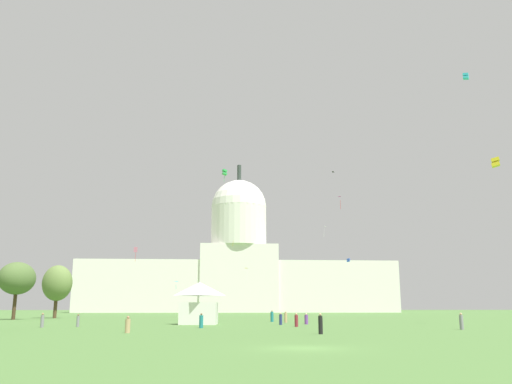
# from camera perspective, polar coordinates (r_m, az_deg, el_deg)

# --- Properties ---
(ground_plane) EXTENTS (800.00, 800.00, 0.00)m
(ground_plane) POSITION_cam_1_polar(r_m,az_deg,el_deg) (31.04, 5.20, -16.51)
(ground_plane) COLOR #4C7538
(capitol_building) EXTENTS (135.37, 24.30, 64.81)m
(capitol_building) POSITION_cam_1_polar(r_m,az_deg,el_deg) (229.89, -1.91, -8.15)
(capitol_building) COLOR silver
(capitol_building) RESTS_ON ground_plane
(event_tent) EXTENTS (5.42, 5.02, 5.57)m
(event_tent) POSITION_cam_1_polar(r_m,az_deg,el_deg) (72.77, -6.19, -11.90)
(event_tent) COLOR white
(event_tent) RESTS_ON ground_plane
(tree_west_mid) EXTENTS (7.80, 7.11, 10.94)m
(tree_west_mid) POSITION_cam_1_polar(r_m,az_deg,el_deg) (119.86, -20.73, -9.23)
(tree_west_mid) COLOR #4C3823
(tree_west_mid) RESTS_ON ground_plane
(tree_west_near) EXTENTS (8.81, 9.02, 10.52)m
(tree_west_near) POSITION_cam_1_polar(r_m,az_deg,el_deg) (108.81, -24.47, -8.53)
(tree_west_near) COLOR #42301E
(tree_west_near) RESTS_ON ground_plane
(person_maroon_back_right) EXTENTS (0.45, 0.45, 1.57)m
(person_maroon_back_right) POSITION_cam_1_polar(r_m,az_deg,el_deg) (63.83, 4.39, -13.72)
(person_maroon_back_right) COLOR maroon
(person_maroon_back_right) RESTS_ON ground_plane
(person_tan_front_right) EXTENTS (0.47, 0.47, 1.62)m
(person_tan_front_right) POSITION_cam_1_polar(r_m,az_deg,el_deg) (80.64, 3.23, -13.43)
(person_tan_front_right) COLOR tan
(person_tan_front_right) RESTS_ON ground_plane
(person_black_aisle_center) EXTENTS (0.50, 0.50, 1.75)m
(person_black_aisle_center) POSITION_cam_1_polar(r_m,az_deg,el_deg) (46.89, 7.00, -14.06)
(person_black_aisle_center) COLOR black
(person_black_aisle_center) RESTS_ON ground_plane
(person_grey_front_left) EXTENTS (0.38, 0.38, 1.47)m
(person_grey_front_left) POSITION_cam_1_polar(r_m,az_deg,el_deg) (67.02, -18.73, -13.09)
(person_grey_front_left) COLOR gray
(person_grey_front_left) RESTS_ON ground_plane
(person_grey_edge_east) EXTENTS (0.48, 0.48, 1.61)m
(person_grey_edge_east) POSITION_cam_1_polar(r_m,az_deg,el_deg) (66.40, -22.15, -12.80)
(person_grey_edge_east) COLOR gray
(person_grey_edge_east) RESTS_ON ground_plane
(person_teal_mid_right) EXTENTS (0.66, 0.66, 1.76)m
(person_teal_mid_right) POSITION_cam_1_polar(r_m,az_deg,el_deg) (84.63, 1.75, -13.35)
(person_teal_mid_right) COLOR #1E757A
(person_teal_mid_right) RESTS_ON ground_plane
(person_grey_near_tent) EXTENTS (0.47, 0.47, 1.69)m
(person_grey_near_tent) POSITION_cam_1_polar(r_m,az_deg,el_deg) (59.57, 21.36, -12.98)
(person_grey_near_tent) COLOR gray
(person_grey_near_tent) RESTS_ON ground_plane
(person_navy_mid_left) EXTENTS (0.54, 0.54, 1.57)m
(person_navy_mid_left) POSITION_cam_1_polar(r_m,az_deg,el_deg) (70.64, 2.69, -13.60)
(person_navy_mid_left) COLOR navy
(person_navy_mid_left) RESTS_ON ground_plane
(person_purple_edge_west) EXTENTS (0.52, 0.52, 1.46)m
(person_purple_edge_west) POSITION_cam_1_polar(r_m,az_deg,el_deg) (73.14, 5.47, -13.58)
(person_purple_edge_west) COLOR #703D93
(person_purple_edge_west) RESTS_ON ground_plane
(person_tan_lawn_far_left) EXTENTS (0.65, 0.65, 1.49)m
(person_tan_lawn_far_left) POSITION_cam_1_polar(r_m,az_deg,el_deg) (49.92, -13.72, -13.87)
(person_tan_lawn_far_left) COLOR tan
(person_tan_lawn_far_left) RESTS_ON ground_plane
(person_teal_mid_center) EXTENTS (0.60, 0.60, 1.62)m
(person_teal_mid_center) POSITION_cam_1_polar(r_m,az_deg,el_deg) (60.07, -5.96, -13.77)
(person_teal_mid_center) COLOR #1E757A
(person_teal_mid_center) RESTS_ON ground_plane
(kite_pink_low) EXTENTS (1.03, 0.33, 4.03)m
(kite_pink_low) POSITION_cam_1_polar(r_m,az_deg,el_deg) (149.19, -12.92, -6.20)
(kite_pink_low) COLOR pink
(kite_white_mid) EXTENTS (1.20, 1.28, 4.09)m
(kite_white_mid) POSITION_cam_1_polar(r_m,az_deg,el_deg) (209.20, 7.33, -3.84)
(kite_white_mid) COLOR white
(kite_orange_low) EXTENTS (1.49, 1.29, 3.82)m
(kite_orange_low) POSITION_cam_1_polar(r_m,az_deg,el_deg) (172.42, -0.96, -8.40)
(kite_orange_low) COLOR orange
(kite_black_mid) EXTENTS (0.67, 1.07, 0.27)m
(kite_black_mid) POSITION_cam_1_polar(r_m,az_deg,el_deg) (131.32, 8.53, 1.98)
(kite_black_mid) COLOR black
(kite_gold_mid) EXTENTS (0.29, 0.76, 1.55)m
(kite_gold_mid) POSITION_cam_1_polar(r_m,az_deg,el_deg) (141.59, -2.52, -5.59)
(kite_gold_mid) COLOR gold
(kite_yellow_mid) EXTENTS (1.45, 1.42, 1.32)m
(kite_yellow_mid) POSITION_cam_1_polar(r_m,az_deg,el_deg) (78.76, 24.52, 2.94)
(kite_yellow_mid) COLOR yellow
(kite_blue_low) EXTENTS (1.26, 1.24, 1.14)m
(kite_blue_low) POSITION_cam_1_polar(r_m,az_deg,el_deg) (169.63, 9.98, -7.29)
(kite_blue_low) COLOR blue
(kite_magenta_mid) EXTENTS (1.27, 1.37, 3.64)m
(kite_magenta_mid) POSITION_cam_1_polar(r_m,az_deg,el_deg) (159.62, 9.23, -0.71)
(kite_magenta_mid) COLOR #D1339E
(kite_turquoise_low) EXTENTS (1.64, 1.33, 2.39)m
(kite_turquoise_low) POSITION_cam_1_polar(r_m,az_deg,el_deg) (185.89, -8.57, -9.71)
(kite_turquoise_low) COLOR teal
(kite_cyan_high) EXTENTS (1.34, 1.32, 1.12)m
(kite_cyan_high) POSITION_cam_1_polar(r_m,az_deg,el_deg) (104.82, 21.78, 11.56)
(kite_cyan_high) COLOR #33BCDB
(kite_green_mid) EXTENTS (1.24, 1.18, 2.89)m
(kite_green_mid) POSITION_cam_1_polar(r_m,az_deg,el_deg) (116.88, -3.42, 2.14)
(kite_green_mid) COLOR green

